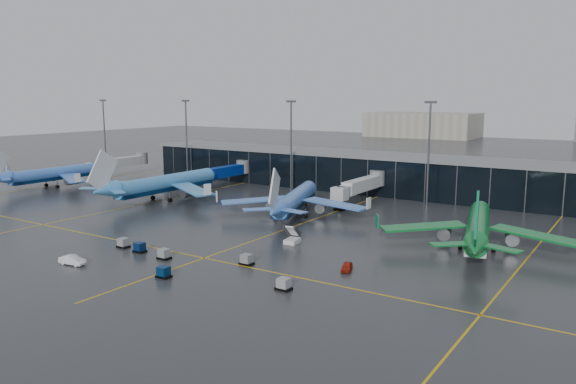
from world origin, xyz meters
The scene contains 13 objects.
ground centered at (0.00, 0.00, 0.00)m, with size 600.00×600.00×0.00m, color #282B2D.
terminal_pier centered at (0.00, 62.00, 5.42)m, with size 142.00×17.00×10.70m.
jet_bridges centered at (-35.00, 42.99, 4.55)m, with size 94.00×27.50×7.20m.
flood_masts centered at (5.00, 50.00, 13.81)m, with size 203.00×0.50×25.50m.
taxi_lines centered at (10.00, 10.61, 0.01)m, with size 220.00×120.00×0.02m.
airliner_klm_west centered at (-77.30, 17.81, 6.20)m, with size 35.40×40.32×12.39m, color #4278D9, non-canonical shape.
airliner_arkefly centered at (-34.33, 20.44, 6.88)m, with size 39.34×44.81×13.77m, color #4191D7, non-canonical shape.
airliner_klm_near centered at (4.59, 21.70, 6.17)m, with size 35.25×40.15×12.34m, color #4580E5, non-canonical shape.
airliner_aer_lingus centered at (46.20, 16.48, 6.22)m, with size 35.52×40.45×12.43m, color #0D752E, non-canonical shape.
baggage_carts centered at (9.38, -19.35, 0.76)m, with size 38.41×13.44×1.70m.
mobile_airstair centered at (16.96, 1.22, 0.77)m, with size 2.63×3.48×3.45m.
service_van_red centered at (32.99, -8.06, 0.63)m, with size 1.50×3.73×1.27m, color #A61E0C.
service_van_white centered at (-5.11, -29.35, 0.76)m, with size 1.61×4.62×1.52m, color white.
Camera 1 is at (71.15, -82.65, 26.51)m, focal length 35.00 mm.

